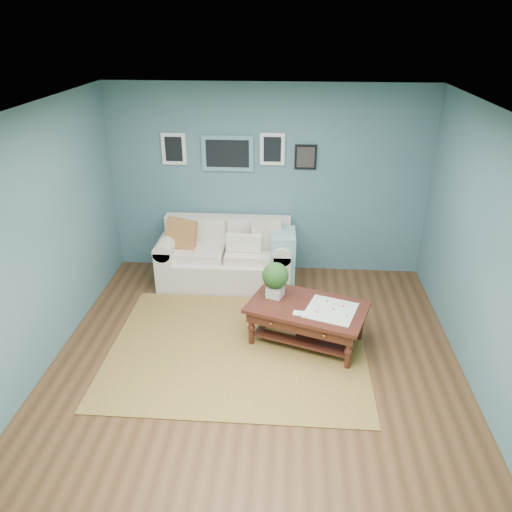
{
  "coord_description": "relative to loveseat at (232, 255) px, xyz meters",
  "views": [
    {
      "loc": [
        0.34,
        -4.31,
        3.45
      ],
      "look_at": [
        -0.06,
        1.0,
        0.9
      ],
      "focal_mm": 35.0,
      "sensor_mm": 36.0,
      "label": 1
    }
  ],
  "objects": [
    {
      "name": "loveseat",
      "position": [
        0.0,
        0.0,
        0.0
      ],
      "size": [
        1.91,
        0.87,
        0.98
      ],
      "color": "beige",
      "rests_on": "ground"
    },
    {
      "name": "coffee_table",
      "position": [
        0.97,
        -1.41,
        0.01
      ],
      "size": [
        1.49,
        1.15,
        0.92
      ],
      "rotation": [
        0.0,
        0.0,
        -0.33
      ],
      "color": "#38120D",
      "rests_on": "ground"
    },
    {
      "name": "room_shell",
      "position": [
        0.47,
        -1.97,
        0.96
      ],
      "size": [
        5.0,
        5.02,
        2.7
      ],
      "color": "brown",
      "rests_on": "ground"
    },
    {
      "name": "area_rug",
      "position": [
        0.26,
        -1.65,
        -0.39
      ],
      "size": [
        2.91,
        2.33,
        0.01
      ],
      "primitive_type": "cube",
      "color": "brown",
      "rests_on": "ground"
    }
  ]
}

